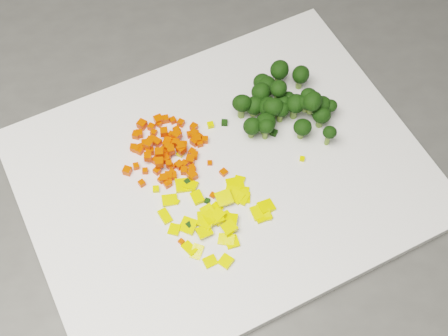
# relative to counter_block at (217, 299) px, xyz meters

# --- Properties ---
(counter_block) EXTENTS (1.18, 0.99, 0.90)m
(counter_block) POSITION_rel_counter_block_xyz_m (0.00, 0.00, 0.00)
(counter_block) COLOR #474745
(counter_block) RESTS_ON ground
(cutting_board) EXTENTS (0.58, 0.56, 0.01)m
(cutting_board) POSITION_rel_counter_block_xyz_m (0.01, 0.00, 0.46)
(cutting_board) COLOR silver
(cutting_board) RESTS_ON counter_block
(carrot_pile) EXTENTS (0.10, 0.10, 0.03)m
(carrot_pile) POSITION_rel_counter_block_xyz_m (-0.06, 0.02, 0.48)
(carrot_pile) COLOR #EC3002
(carrot_pile) RESTS_ON cutting_board
(pepper_pile) EXTENTS (0.12, 0.12, 0.02)m
(pepper_pile) POSITION_rel_counter_block_xyz_m (0.01, -0.06, 0.47)
(pepper_pile) COLOR yellow
(pepper_pile) RESTS_ON cutting_board
(broccoli_pile) EXTENTS (0.12, 0.12, 0.06)m
(broccoli_pile) POSITION_rel_counter_block_xyz_m (0.08, 0.09, 0.49)
(broccoli_pile) COLOR black
(broccoli_pile) RESTS_ON cutting_board
(carrot_cube_0) EXTENTS (0.01, 0.01, 0.01)m
(carrot_cube_0) POSITION_rel_counter_block_xyz_m (-0.05, -0.00, 0.47)
(carrot_cube_0) COLOR #EC3002
(carrot_cube_0) RESTS_ON carrot_pile
(carrot_cube_1) EXTENTS (0.01, 0.01, 0.01)m
(carrot_cube_1) POSITION_rel_counter_block_xyz_m (-0.06, 0.06, 0.47)
(carrot_cube_1) COLOR #EC3002
(carrot_cube_1) RESTS_ON carrot_pile
(carrot_cube_2) EXTENTS (0.01, 0.01, 0.01)m
(carrot_cube_2) POSITION_rel_counter_block_xyz_m (-0.02, 0.02, 0.47)
(carrot_cube_2) COLOR #EC3002
(carrot_cube_2) RESTS_ON carrot_pile
(carrot_cube_3) EXTENTS (0.01, 0.01, 0.01)m
(carrot_cube_3) POSITION_rel_counter_block_xyz_m (-0.05, -0.02, 0.47)
(carrot_cube_3) COLOR #EC3002
(carrot_cube_3) RESTS_ON carrot_pile
(carrot_cube_4) EXTENTS (0.01, 0.01, 0.01)m
(carrot_cube_4) POSITION_rel_counter_block_xyz_m (-0.06, 0.03, 0.47)
(carrot_cube_4) COLOR #EC3002
(carrot_cube_4) RESTS_ON carrot_pile
(carrot_cube_5) EXTENTS (0.01, 0.01, 0.01)m
(carrot_cube_5) POSITION_rel_counter_block_xyz_m (-0.03, 0.04, 0.47)
(carrot_cube_5) COLOR #EC3002
(carrot_cube_5) RESTS_ON carrot_pile
(carrot_cube_6) EXTENTS (0.01, 0.01, 0.01)m
(carrot_cube_6) POSITION_rel_counter_block_xyz_m (-0.08, 0.03, 0.47)
(carrot_cube_6) COLOR #EC3002
(carrot_cube_6) RESTS_ON carrot_pile
(carrot_cube_7) EXTENTS (0.01, 0.01, 0.01)m
(carrot_cube_7) POSITION_rel_counter_block_xyz_m (-0.06, 0.01, 0.47)
(carrot_cube_7) COLOR #EC3002
(carrot_cube_7) RESTS_ON carrot_pile
(carrot_cube_8) EXTENTS (0.01, 0.01, 0.01)m
(carrot_cube_8) POSITION_rel_counter_block_xyz_m (-0.10, 0.04, 0.47)
(carrot_cube_8) COLOR #EC3002
(carrot_cube_8) RESTS_ON carrot_pile
(carrot_cube_9) EXTENTS (0.01, 0.01, 0.01)m
(carrot_cube_9) POSITION_rel_counter_block_xyz_m (-0.06, 0.02, 0.47)
(carrot_cube_9) COLOR #EC3002
(carrot_cube_9) RESTS_ON carrot_pile
(carrot_cube_10) EXTENTS (0.01, 0.01, 0.01)m
(carrot_cube_10) POSITION_rel_counter_block_xyz_m (-0.03, 0.05, 0.47)
(carrot_cube_10) COLOR #EC3002
(carrot_cube_10) RESTS_ON carrot_pile
(carrot_cube_11) EXTENTS (0.01, 0.01, 0.01)m
(carrot_cube_11) POSITION_rel_counter_block_xyz_m (-0.08, 0.04, 0.47)
(carrot_cube_11) COLOR #EC3002
(carrot_cube_11) RESTS_ON carrot_pile
(carrot_cube_12) EXTENTS (0.01, 0.01, 0.01)m
(carrot_cube_12) POSITION_rel_counter_block_xyz_m (-0.06, 0.04, 0.47)
(carrot_cube_12) COLOR #EC3002
(carrot_cube_12) RESTS_ON carrot_pile
(carrot_cube_13) EXTENTS (0.01, 0.01, 0.01)m
(carrot_cube_13) POSITION_rel_counter_block_xyz_m (-0.05, -0.03, 0.47)
(carrot_cube_13) COLOR #EC3002
(carrot_cube_13) RESTS_ON carrot_pile
(carrot_cube_14) EXTENTS (0.01, 0.01, 0.01)m
(carrot_cube_14) POSITION_rel_counter_block_xyz_m (-0.05, 0.06, 0.47)
(carrot_cube_14) COLOR #EC3002
(carrot_cube_14) RESTS_ON carrot_pile
(carrot_cube_15) EXTENTS (0.01, 0.01, 0.01)m
(carrot_cube_15) POSITION_rel_counter_block_xyz_m (-0.04, -0.01, 0.47)
(carrot_cube_15) COLOR #EC3002
(carrot_cube_15) RESTS_ON carrot_pile
(carrot_cube_16) EXTENTS (0.01, 0.01, 0.01)m
(carrot_cube_16) POSITION_rel_counter_block_xyz_m (-0.03, 0.01, 0.47)
(carrot_cube_16) COLOR #EC3002
(carrot_cube_16) RESTS_ON carrot_pile
(carrot_cube_17) EXTENTS (0.01, 0.01, 0.01)m
(carrot_cube_17) POSITION_rel_counter_block_xyz_m (-0.08, 0.06, 0.47)
(carrot_cube_17) COLOR #EC3002
(carrot_cube_17) RESTS_ON carrot_pile
(carrot_cube_18) EXTENTS (0.01, 0.01, 0.01)m
(carrot_cube_18) POSITION_rel_counter_block_xyz_m (-0.02, 0.04, 0.47)
(carrot_cube_18) COLOR #EC3002
(carrot_cube_18) RESTS_ON carrot_pile
(carrot_cube_19) EXTENTS (0.01, 0.01, 0.01)m
(carrot_cube_19) POSITION_rel_counter_block_xyz_m (-0.04, 0.02, 0.47)
(carrot_cube_19) COLOR #EC3002
(carrot_cube_19) RESTS_ON carrot_pile
(carrot_cube_20) EXTENTS (0.01, 0.01, 0.01)m
(carrot_cube_20) POSITION_rel_counter_block_xyz_m (-0.09, -0.01, 0.47)
(carrot_cube_20) COLOR #EC3002
(carrot_cube_20) RESTS_ON carrot_pile
(carrot_cube_21) EXTENTS (0.01, 0.01, 0.01)m
(carrot_cube_21) POSITION_rel_counter_block_xyz_m (-0.08, 0.03, 0.47)
(carrot_cube_21) COLOR #EC3002
(carrot_cube_21) RESTS_ON carrot_pile
(carrot_cube_22) EXTENTS (0.01, 0.01, 0.01)m
(carrot_cube_22) POSITION_rel_counter_block_xyz_m (-0.06, -0.02, 0.47)
(carrot_cube_22) COLOR #EC3002
(carrot_cube_22) RESTS_ON carrot_pile
(carrot_cube_23) EXTENTS (0.01, 0.01, 0.01)m
(carrot_cube_23) POSITION_rel_counter_block_xyz_m (-0.03, 0.05, 0.47)
(carrot_cube_23) COLOR #EC3002
(carrot_cube_23) RESTS_ON carrot_pile
(carrot_cube_24) EXTENTS (0.01, 0.01, 0.01)m
(carrot_cube_24) POSITION_rel_counter_block_xyz_m (-0.06, 0.04, 0.47)
(carrot_cube_24) COLOR #EC3002
(carrot_cube_24) RESTS_ON carrot_pile
(carrot_cube_25) EXTENTS (0.01, 0.01, 0.01)m
(carrot_cube_25) POSITION_rel_counter_block_xyz_m (-0.03, 0.02, 0.47)
(carrot_cube_25) COLOR #EC3002
(carrot_cube_25) RESTS_ON carrot_pile
(carrot_cube_26) EXTENTS (0.01, 0.01, 0.01)m
(carrot_cube_26) POSITION_rel_counter_block_xyz_m (-0.03, 0.06, 0.47)
(carrot_cube_26) COLOR #EC3002
(carrot_cube_26) RESTS_ON carrot_pile
(carrot_cube_27) EXTENTS (0.01, 0.01, 0.01)m
(carrot_cube_27) POSITION_rel_counter_block_xyz_m (-0.05, -0.02, 0.47)
(carrot_cube_27) COLOR #EC3002
(carrot_cube_27) RESTS_ON carrot_pile
(carrot_cube_28) EXTENTS (0.01, 0.01, 0.01)m
(carrot_cube_28) POSITION_rel_counter_block_xyz_m (-0.06, 0.01, 0.48)
(carrot_cube_28) COLOR #EC3002
(carrot_cube_28) RESTS_ON carrot_pile
(carrot_cube_29) EXTENTS (0.01, 0.01, 0.01)m
(carrot_cube_29) POSITION_rel_counter_block_xyz_m (-0.10, 0.05, 0.47)
(carrot_cube_29) COLOR #EC3002
(carrot_cube_29) RESTS_ON carrot_pile
(carrot_cube_30) EXTENTS (0.01, 0.01, 0.01)m
(carrot_cube_30) POSITION_rel_counter_block_xyz_m (-0.04, 0.03, 0.47)
(carrot_cube_30) COLOR #EC3002
(carrot_cube_30) RESTS_ON carrot_pile
(carrot_cube_31) EXTENTS (0.01, 0.01, 0.01)m
(carrot_cube_31) POSITION_rel_counter_block_xyz_m (-0.08, 0.02, 0.47)
(carrot_cube_31) COLOR #EC3002
(carrot_cube_31) RESTS_ON carrot_pile
(carrot_cube_32) EXTENTS (0.01, 0.01, 0.01)m
(carrot_cube_32) POSITION_rel_counter_block_xyz_m (-0.04, 0.02, 0.48)
(carrot_cube_32) COLOR #EC3002
(carrot_cube_32) RESTS_ON carrot_pile
(carrot_cube_33) EXTENTS (0.01, 0.01, 0.01)m
(carrot_cube_33) POSITION_rel_counter_block_xyz_m (-0.08, -0.01, 0.47)
(carrot_cube_33) COLOR #EC3002
(carrot_cube_33) RESTS_ON carrot_pile
(carrot_cube_34) EXTENTS (0.01, 0.01, 0.01)m
(carrot_cube_34) POSITION_rel_counter_block_xyz_m (-0.10, -0.01, 0.47)
(carrot_cube_34) COLOR #EC3002
(carrot_cube_34) RESTS_ON carrot_pile
(carrot_cube_35) EXTENTS (0.01, 0.01, 0.01)m
(carrot_cube_35) POSITION_rel_counter_block_xyz_m (-0.05, -0.00, 0.47)
(carrot_cube_35) COLOR #EC3002
(carrot_cube_35) RESTS_ON carrot_pile
(carrot_cube_36) EXTENTS (0.01, 0.01, 0.01)m
(carrot_cube_36) POSITION_rel_counter_block_xyz_m (-0.04, 0.00, 0.47)
(carrot_cube_36) COLOR #EC3002
(carrot_cube_36) RESTS_ON carrot_pile
(carrot_cube_37) EXTENTS (0.01, 0.01, 0.01)m
(carrot_cube_37) POSITION_rel_counter_block_xyz_m (-0.05, 0.03, 0.47)
(carrot_cube_37) COLOR #EC3002
(carrot_cube_37) RESTS_ON carrot_pile
(carrot_cube_38) EXTENTS (0.01, 0.01, 0.01)m
(carrot_cube_38) POSITION_rel_counter_block_xyz_m (-0.05, -0.01, 0.47)
(carrot_cube_38) COLOR #EC3002
(carrot_cube_38) RESTS_ON carrot_pile
(carrot_cube_39) EXTENTS (0.01, 0.01, 0.01)m
(carrot_cube_39) POSITION_rel_counter_block_xyz_m (-0.06, 0.01, 0.47)
(carrot_cube_39) COLOR #EC3002
(carrot_cube_39) RESTS_ON carrot_pile
(carrot_cube_40) EXTENTS (0.01, 0.01, 0.01)m
(carrot_cube_40) POSITION_rel_counter_block_xyz_m (-0.09, 0.02, 0.47)
(carrot_cube_40) COLOR #EC3002
(carrot_cube_40) RESTS_ON carrot_pile
(carrot_cube_41) EXTENTS (0.01, 0.01, 0.01)m
(carrot_cube_41) POSITION_rel_counter_block_xyz_m (-0.10, 0.02, 0.47)
(carrot_cube_41) COLOR #EC3002
(carrot_cube_41) RESTS_ON carrot_pile
(carrot_cube_42) EXTENTS (0.01, 0.01, 0.01)m
(carrot_cube_42) POSITION_rel_counter_block_xyz_m (-0.05, 0.03, 0.47)
(carrot_cube_42) COLOR #EC3002
(carrot_cube_42) RESTS_ON carrot_pile
(carrot_cube_43) EXTENTS (0.01, 0.01, 0.01)m
(carrot_cube_43) POSITION_rel_counter_block_xyz_m (-0.08, 0.00, 0.47)
(carrot_cube_43) COLOR #EC3002
(carrot_cube_43) RESTS_ON carrot_pile
(carrot_cube_44) EXTENTS (0.01, 0.01, 0.01)m
(carrot_cube_44) POSITION_rel_counter_block_xyz_m (-0.06, -0.00, 0.48)
(carrot_cube_44) COLOR #EC3002
(carrot_cube_44) RESTS_ON carrot_pile
(carrot_cube_45) EXTENTS (0.01, 0.01, 0.01)m
(carrot_cube_45) POSITION_rel_counter_block_xyz_m (-0.10, 0.04, 0.47)
(carrot_cube_45) COLOR #EC3002
(carrot_cube_45) RESTS_ON carrot_pile
(carrot_cube_46) EXTENTS (0.01, 0.01, 0.01)m
(carrot_cube_46) POSITION_rel_counter_block_xyz_m (-0.05, 0.05, 0.47)
(carrot_cube_46) COLOR #EC3002
(carrot_cube_46) RESTS_ON carrot_pile
(carrot_cube_47) EXTENTS (0.01, 0.01, 0.01)m
(carrot_cube_47) POSITION_rel_counter_block_xyz_m (-0.06, 0.01, 0.47)
(carrot_cube_47) COLOR #EC3002
(carrot_cube_47) RESTS_ON carrot_pile
(carrot_cube_48) EXTENTS (0.01, 0.01, 0.01)m
(carrot_cube_48) POSITION_rel_counter_block_xyz_m (-0.09, 0.01, 0.47)
(carrot_cube_48) COLOR #EC3002
(carrot_cube_48) RESTS_ON carrot_pile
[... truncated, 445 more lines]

